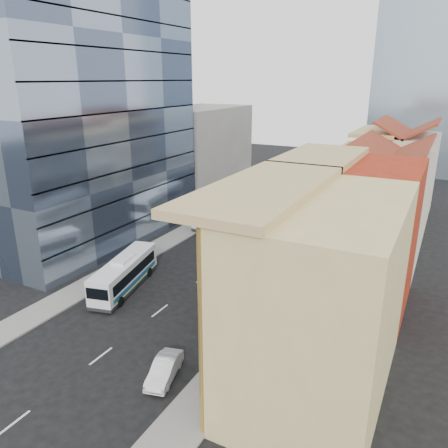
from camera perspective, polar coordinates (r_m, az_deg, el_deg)
The scene contains 14 objects.
ground at distance 32.14m, azimuth -17.04°, elevation -17.09°, with size 200.00×200.00×0.00m, color black.
sidewalk_right at distance 45.21m, azimuth 11.11°, elevation -5.58°, with size 3.00×90.00×0.15m, color slate.
sidewalk_left at distance 52.00m, azimuth -7.09°, elevation -2.10°, with size 3.00×90.00×0.15m, color slate.
shophouse_tan at distance 26.56m, azimuth 12.63°, elevation -9.53°, with size 8.00×14.00×12.00m, color #D5C17B.
shophouse_red at distance 37.40m, azimuth 17.52°, elevation -1.54°, with size 8.00×10.00×12.00m, color #9A2711.
shophouse_cream_near at distance 46.67m, azimuth 19.57°, elevation 0.90°, with size 8.00×9.00×10.00m, color beige.
shophouse_cream_mid at distance 55.30m, azimuth 20.99°, elevation 3.40°, with size 8.00×9.00×10.00m, color beige.
shophouse_cream_far at distance 65.39m, azimuth 22.23°, elevation 5.90°, with size 8.00×12.00×11.00m, color beige.
office_tower at distance 51.96m, azimuth -17.73°, elevation 14.08°, with size 12.00×26.00×30.00m, color #3E4B63.
office_block_far at distance 70.50m, azimuth -3.18°, elevation 9.32°, with size 10.00×18.00×14.00m, color gray.
bus_left_near at distance 40.72m, azimuth -12.86°, elevation -6.24°, with size 2.26×9.64×3.09m, color white, non-canonical shape.
bus_left_far at distance 57.31m, azimuth 0.40°, elevation 1.87°, with size 2.68×11.45×3.67m, color silver, non-canonical shape.
bus_right at distance 45.30m, azimuth 5.19°, elevation -2.93°, with size 2.57×10.98×3.52m, color white, non-canonical shape.
sedan_right at distance 29.58m, azimuth -7.79°, elevation -18.28°, with size 1.36×3.90×1.29m, color silver.
Camera 1 is at (19.43, -17.90, 18.31)m, focal length 35.00 mm.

